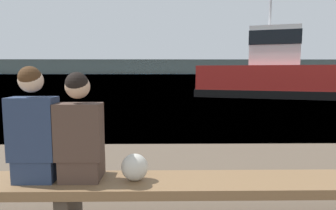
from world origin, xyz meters
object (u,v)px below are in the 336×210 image
(shopping_bag, at_px, (135,167))
(person_right, at_px, (80,133))
(person_left, at_px, (34,131))
(tugboat_red, at_px, (267,75))
(bench_main, at_px, (68,189))

(shopping_bag, bearing_deg, person_right, 178.08)
(person_right, distance_m, shopping_bag, 0.58)
(person_left, xyz_separation_m, tugboat_red, (7.07, 14.35, 0.32))
(bench_main, bearing_deg, person_left, -179.84)
(person_left, bearing_deg, shopping_bag, -1.00)
(person_right, xyz_separation_m, shopping_bag, (0.49, -0.02, -0.31))
(person_left, relative_size, shopping_bag, 4.15)
(person_right, distance_m, tugboat_red, 15.82)
(person_left, xyz_separation_m, person_right, (0.40, 0.00, -0.02))
(bench_main, bearing_deg, shopping_bag, -1.54)
(person_left, distance_m, person_right, 0.40)
(person_left, bearing_deg, tugboat_red, 63.78)
(bench_main, distance_m, person_left, 0.61)
(shopping_bag, bearing_deg, person_left, 179.00)
(bench_main, xyz_separation_m, shopping_bag, (0.61, -0.02, 0.20))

